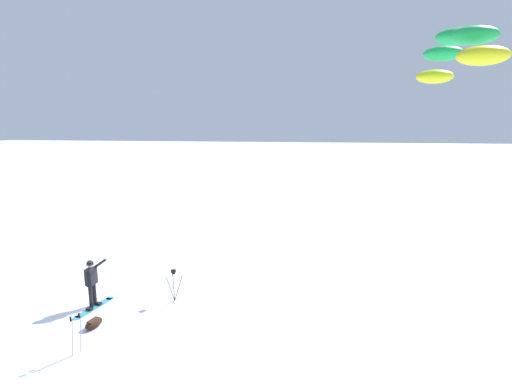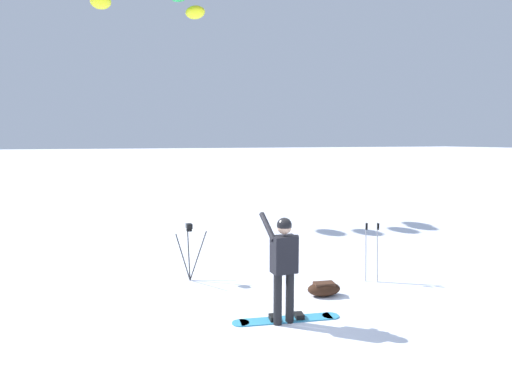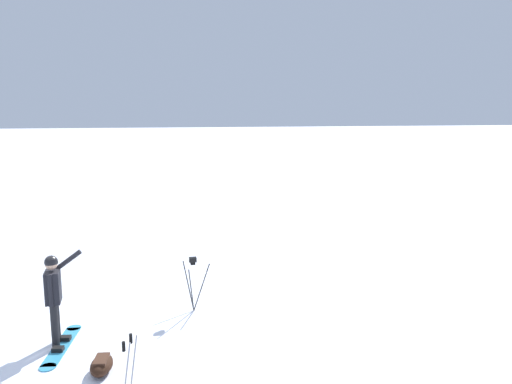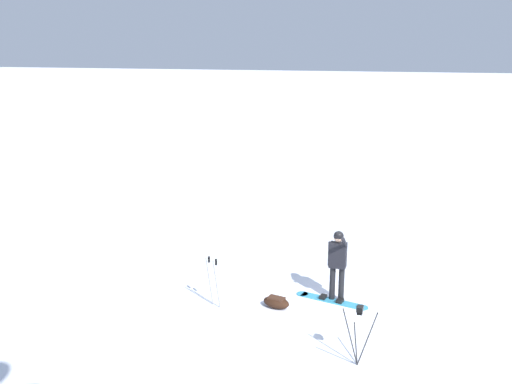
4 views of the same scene
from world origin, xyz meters
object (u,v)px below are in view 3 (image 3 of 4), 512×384
snowboarder (54,290)px  ski_poles (128,366)px  gear_bag_large (102,365)px  camera_tripod (193,273)px  snowboard (62,345)px

snowboarder → ski_poles: snowboarder is taller
snowboarder → ski_poles: size_ratio=1.45×
snowboarder → ski_poles: (2.68, 1.36, -0.27)m
snowboarder → gear_bag_large: 1.81m
ski_poles → gear_bag_large: bearing=-161.6°
camera_tripod → ski_poles: size_ratio=1.00×
snowboard → ski_poles: 2.99m
snowboard → ski_poles: bearing=26.1°
ski_poles → camera_tripod: bearing=159.1°
snowboard → camera_tripod: bearing=111.7°
snowboarder → camera_tripod: size_ratio=1.45×
gear_bag_large → ski_poles: (1.42, 0.47, 0.68)m
ski_poles → snowboard: bearing=-153.9°
snowboard → snowboarder: bearing=-137.0°
snowboard → gear_bag_large: size_ratio=2.59×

